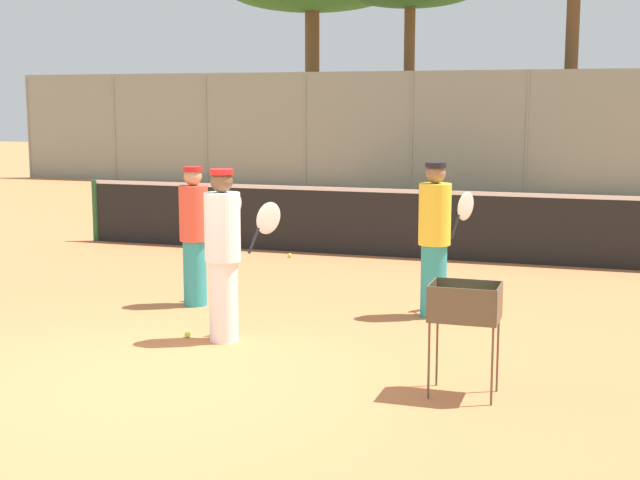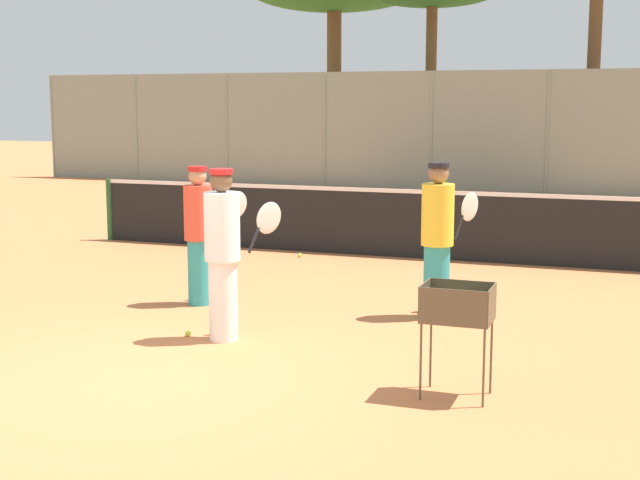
{
  "view_description": "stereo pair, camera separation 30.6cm",
  "coord_description": "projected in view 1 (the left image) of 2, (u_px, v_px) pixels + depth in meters",
  "views": [
    {
      "loc": [
        3.7,
        -6.55,
        2.4
      ],
      "look_at": [
        0.91,
        2.03,
        1.0
      ],
      "focal_mm": 50.0,
      "sensor_mm": 36.0,
      "label": 1
    },
    {
      "loc": [
        3.99,
        -6.45,
        2.4
      ],
      "look_at": [
        0.91,
        2.03,
        1.0
      ],
      "focal_mm": 50.0,
      "sensor_mm": 36.0,
      "label": 2
    }
  ],
  "objects": [
    {
      "name": "back_fence",
      "position": [
        468.0,
        131.0,
        24.19
      ],
      "size": [
        28.18,
        0.08,
        3.26
      ],
      "color": "gray",
      "rests_on": "ground_plane"
    },
    {
      "name": "player_yellow_shirt",
      "position": [
        224.0,
        253.0,
        8.92
      ],
      "size": [
        0.64,
        0.78,
        1.75
      ],
      "rotation": [
        0.0,
        0.0,
        0.93
      ],
      "color": "white",
      "rests_on": "ground_plane"
    },
    {
      "name": "tennis_ball_3",
      "position": [
        290.0,
        255.0,
        13.91
      ],
      "size": [
        0.07,
        0.07,
        0.07
      ],
      "primitive_type": "sphere",
      "color": "#D1E54C",
      "rests_on": "ground_plane"
    },
    {
      "name": "ground_plane",
      "position": [
        147.0,
        384.0,
        7.66
      ],
      "size": [
        80.0,
        80.0,
        0.0
      ],
      "primitive_type": "plane",
      "color": "#C67242"
    },
    {
      "name": "tennis_ball_0",
      "position": [
        465.0,
        300.0,
        10.75
      ],
      "size": [
        0.07,
        0.07,
        0.07
      ],
      "primitive_type": "sphere",
      "color": "#D1E54C",
      "rests_on": "ground_plane"
    },
    {
      "name": "player_red_cap",
      "position": [
        195.0,
        234.0,
        10.51
      ],
      "size": [
        0.59,
        0.78,
        1.66
      ],
      "rotation": [
        0.0,
        0.0,
        0.98
      ],
      "color": "teal",
      "rests_on": "ground_plane"
    },
    {
      "name": "tennis_net",
      "position": [
        360.0,
        220.0,
        14.03
      ],
      "size": [
        9.66,
        0.1,
        1.07
      ],
      "color": "#26592D",
      "rests_on": "ground_plane"
    },
    {
      "name": "tennis_ball_1",
      "position": [
        188.0,
        334.0,
        9.17
      ],
      "size": [
        0.07,
        0.07,
        0.07
      ],
      "primitive_type": "sphere",
      "color": "#D1E54C",
      "rests_on": "ground_plane"
    },
    {
      "name": "parked_car",
      "position": [
        372.0,
        157.0,
        28.78
      ],
      "size": [
        4.2,
        1.7,
        1.6
      ],
      "color": "#3F4C8C",
      "rests_on": "ground_plane"
    },
    {
      "name": "player_white_outfit",
      "position": [
        435.0,
        237.0,
        9.94
      ],
      "size": [
        0.56,
        0.83,
        1.74
      ],
      "rotation": [
        0.0,
        0.0,
        1.05
      ],
      "color": "teal",
      "rests_on": "ground_plane"
    },
    {
      "name": "ball_cart",
      "position": [
        463.0,
        311.0,
        7.27
      ],
      "size": [
        0.56,
        0.41,
        0.94
      ],
      "color": "brown",
      "rests_on": "ground_plane"
    }
  ]
}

